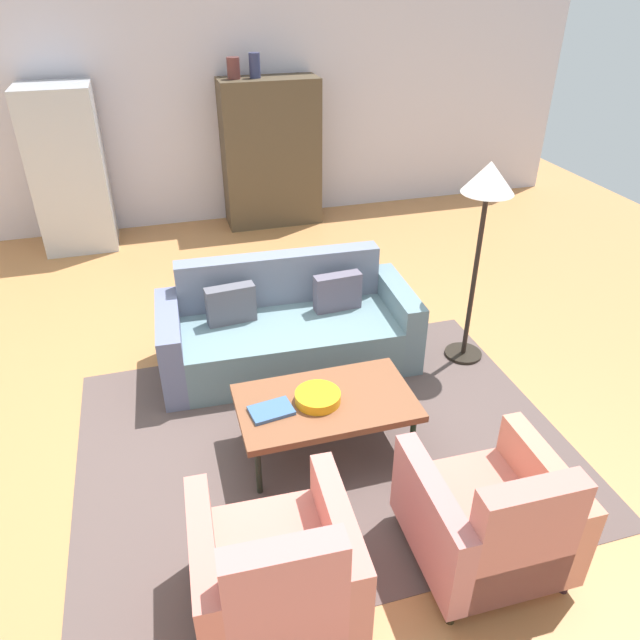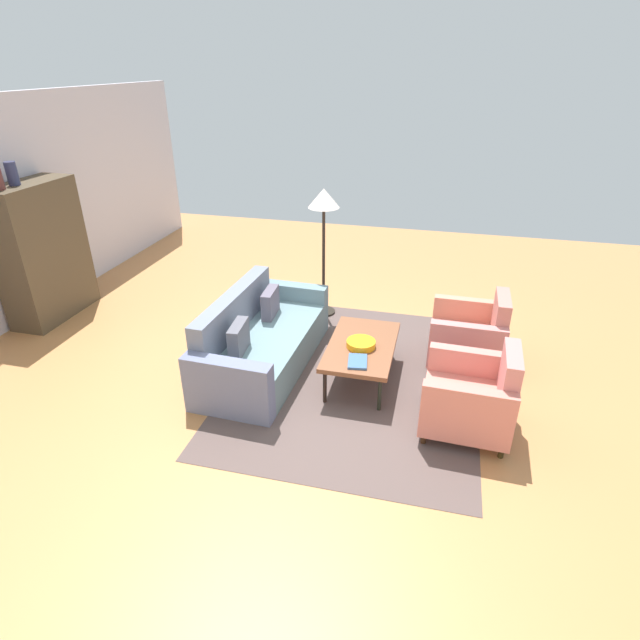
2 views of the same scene
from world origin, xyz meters
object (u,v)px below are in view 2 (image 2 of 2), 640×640
object	(u,v)px
couch	(258,342)
armchair_right	(472,337)
armchair_left	(474,398)
cabinet	(42,252)
fruit_bowl	(361,344)
coffee_table	(362,347)
floor_lamp	(324,210)
vase_round	(12,174)
book_stack	(358,361)

from	to	relation	value
couch	armchair_right	size ratio (longest dim) A/B	2.43
armchair_left	cabinet	size ratio (longest dim) A/B	0.49
armchair_left	fruit_bowl	distance (m)	1.29
coffee_table	cabinet	bearing A→B (deg)	82.52
coffee_table	floor_lamp	size ratio (longest dim) A/B	0.70
cabinet	floor_lamp	xyz separation A→B (m)	(0.92, -3.57, 0.54)
couch	coffee_table	size ratio (longest dim) A/B	1.78
fruit_bowl	vase_round	distance (m)	4.61
coffee_table	floor_lamp	xyz separation A→B (m)	(1.49, 0.78, 1.05)
floor_lamp	vase_round	bearing A→B (deg)	106.76
coffee_table	vase_round	size ratio (longest dim) A/B	4.38
cabinet	floor_lamp	distance (m)	3.73
book_stack	vase_round	world-z (taller)	vase_round
fruit_bowl	armchair_left	bearing A→B (deg)	-115.07
book_stack	armchair_right	bearing A→B (deg)	-49.42
cabinet	vase_round	bearing A→B (deg)	-178.19
book_stack	armchair_left	bearing A→B (deg)	-100.95
armchair_right	book_stack	xyz separation A→B (m)	(-0.98, 1.14, 0.10)
coffee_table	armchair_right	bearing A→B (deg)	-62.82
vase_round	floor_lamp	world-z (taller)	vase_round
couch	armchair_right	world-z (taller)	armchair_right
armchair_left	armchair_right	size ratio (longest dim) A/B	1.00
book_stack	vase_round	size ratio (longest dim) A/B	1.10
fruit_bowl	armchair_right	bearing A→B (deg)	-60.65
couch	coffee_table	distance (m)	1.19
book_stack	fruit_bowl	bearing A→B (deg)	3.87
coffee_table	armchair_right	distance (m)	1.31
fruit_bowl	floor_lamp	world-z (taller)	floor_lamp
armchair_left	floor_lamp	size ratio (longest dim) A/B	0.51
couch	armchair_left	bearing A→B (deg)	77.91
armchair_right	fruit_bowl	size ratio (longest dim) A/B	2.85
cabinet	armchair_right	bearing A→B (deg)	-89.72
coffee_table	couch	bearing A→B (deg)	89.83
couch	book_stack	size ratio (longest dim) A/B	7.06
armchair_right	vase_round	distance (m)	5.74
cabinet	vase_round	distance (m)	1.05
coffee_table	vase_round	world-z (taller)	vase_round
armchair_left	armchair_right	world-z (taller)	same
coffee_table	book_stack	distance (m)	0.39
vase_round	couch	bearing A→B (deg)	-97.53
vase_round	coffee_table	bearing A→B (deg)	-95.54
couch	cabinet	distance (m)	3.27
couch	cabinet	xyz separation A→B (m)	(0.57, 3.17, 0.61)
armchair_left	book_stack	bearing A→B (deg)	81.38
book_stack	cabinet	world-z (taller)	cabinet
couch	armchair_left	world-z (taller)	armchair_left
coffee_table	floor_lamp	bearing A→B (deg)	27.60
couch	cabinet	size ratio (longest dim) A/B	1.19
armchair_right	book_stack	distance (m)	1.51
armchair_left	vase_round	world-z (taller)	vase_round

